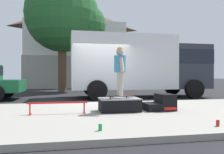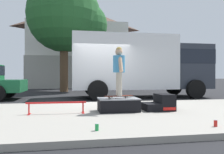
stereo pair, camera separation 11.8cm
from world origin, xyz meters
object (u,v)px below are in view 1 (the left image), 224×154
object	(u,v)px
skate_box	(119,104)
soda_can_b	(100,127)
grind_rail	(58,105)
street_tree_main	(67,18)
soda_can	(218,123)
skater_kid	(120,67)
skateboard	(120,96)
kicker_ramp	(161,103)
box_truck	(140,64)

from	to	relation	value
skate_box	soda_can_b	size ratio (longest dim) A/B	8.67
grind_rail	street_tree_main	size ratio (longest dim) A/B	0.20
skate_box	soda_can_b	bearing A→B (deg)	-111.44
skate_box	street_tree_main	size ratio (longest dim) A/B	0.14
grind_rail	soda_can	xyz separation A→B (m)	(3.08, -2.06, -0.17)
skate_box	skater_kid	xyz separation A→B (m)	(0.01, -0.04, 1.02)
soda_can_b	street_tree_main	world-z (taller)	street_tree_main
skateboard	skater_kid	size ratio (longest dim) A/B	0.61
skateboard	grind_rail	bearing A→B (deg)	-177.77
kicker_ramp	grind_rail	bearing A→B (deg)	-177.92
kicker_ramp	soda_can	size ratio (longest dim) A/B	6.48
kicker_ramp	skateboard	world-z (taller)	kicker_ramp
skateboard	street_tree_main	xyz separation A→B (m)	(-1.47, 9.90, 4.52)
skateboard	box_truck	xyz separation A→B (m)	(2.24, 5.09, 1.16)
grind_rail	street_tree_main	bearing A→B (deg)	88.94
skate_box	box_truck	distance (m)	5.70
skateboard	soda_can	size ratio (longest dim) A/B	6.39
skateboard	street_tree_main	distance (m)	10.98
skateboard	skate_box	bearing A→B (deg)	106.97
soda_can_b	street_tree_main	distance (m)	12.93
skateboard	box_truck	distance (m)	5.68
soda_can_b	kicker_ramp	bearing A→B (deg)	45.83
kicker_ramp	box_truck	xyz separation A→B (m)	(1.04, 5.05, 1.39)
soda_can_b	skater_kid	bearing A→B (deg)	67.90
soda_can_b	box_truck	distance (m)	7.92
box_truck	street_tree_main	world-z (taller)	street_tree_main
grind_rail	box_truck	distance (m)	6.60
kicker_ramp	street_tree_main	xyz separation A→B (m)	(-2.66, 9.86, 4.75)
grind_rail	skater_kid	size ratio (longest dim) A/B	1.14
box_truck	skate_box	bearing A→B (deg)	-114.01
kicker_ramp	skater_kid	world-z (taller)	skater_kid
kicker_ramp	grind_rail	distance (m)	2.85
soda_can	soda_can_b	distance (m)	2.27
street_tree_main	grind_rail	bearing A→B (deg)	-91.06
soda_can_b	box_truck	bearing A→B (deg)	66.73
skater_kid	soda_can	bearing A→B (deg)	-56.01
skateboard	soda_can	bearing A→B (deg)	-56.01
street_tree_main	box_truck	bearing A→B (deg)	-52.42
skateboard	box_truck	world-z (taller)	box_truck
soda_can	box_truck	world-z (taller)	box_truck
soda_can_b	skate_box	bearing A→B (deg)	68.56
soda_can	kicker_ramp	bearing A→B (deg)	96.24
kicker_ramp	box_truck	bearing A→B (deg)	78.37
grind_rail	box_truck	world-z (taller)	box_truck
soda_can	box_truck	bearing A→B (deg)	83.66
grind_rail	soda_can_b	bearing A→B (deg)	-67.69
skate_box	street_tree_main	distance (m)	11.04
soda_can	street_tree_main	xyz separation A→B (m)	(-2.90, 12.03, 4.88)
skater_kid	box_truck	size ratio (longest dim) A/B	0.19
grind_rail	box_truck	size ratio (longest dim) A/B	0.22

